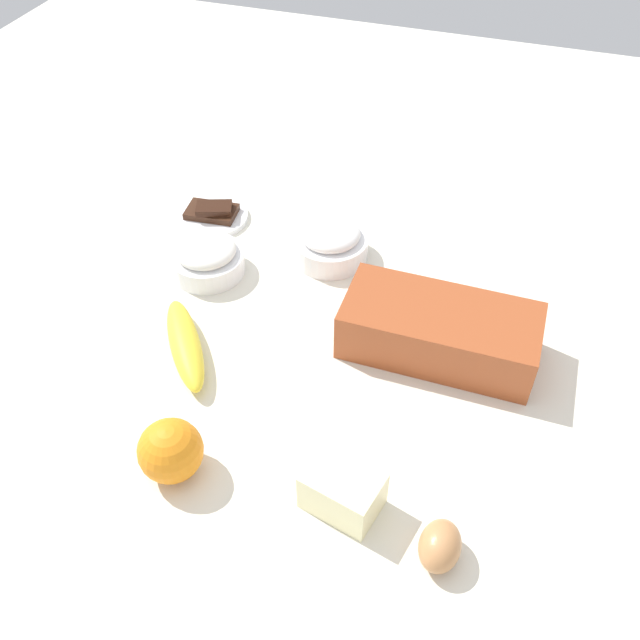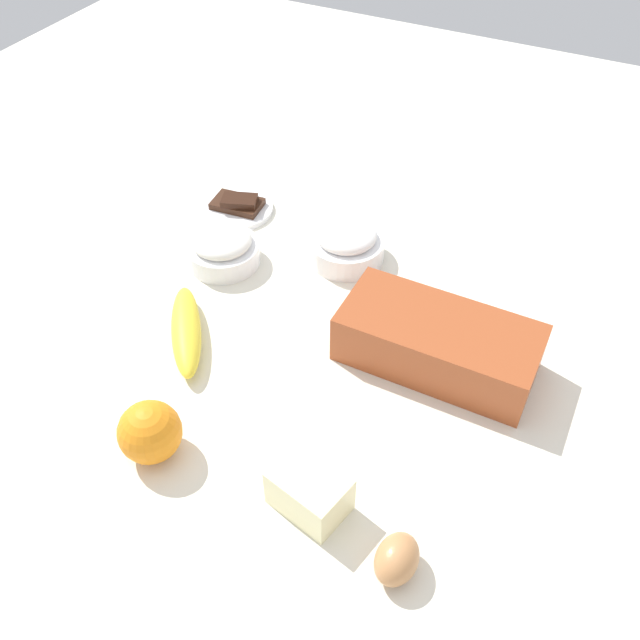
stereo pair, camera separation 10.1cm
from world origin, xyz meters
name	(u,v)px [view 1 (the left image)]	position (x,y,z in m)	size (l,w,h in m)	color
ground_plane	(320,343)	(0.00, 0.00, -0.01)	(2.40, 2.40, 0.02)	silver
loaf_pan	(439,330)	(0.17, 0.03, 0.04)	(0.28, 0.13, 0.08)	#9E4723
flour_bowl	(207,258)	(-0.23, 0.09, 0.03)	(0.12, 0.12, 0.06)	white
sugar_bowl	(330,242)	(-0.05, 0.19, 0.03)	(0.13, 0.13, 0.07)	white
banana	(185,344)	(-0.18, -0.09, 0.02)	(0.19, 0.04, 0.04)	yellow
orange_fruit	(171,451)	(-0.10, -0.28, 0.04)	(0.08, 0.08, 0.08)	orange
butter_block	(343,491)	(0.11, -0.26, 0.03)	(0.09, 0.06, 0.06)	#F4EDB2
egg_near_butter	(440,546)	(0.24, -0.29, 0.02)	(0.05, 0.05, 0.06)	#BC804D
chocolate_plate	(212,215)	(-0.28, 0.23, 0.01)	(0.13, 0.13, 0.03)	white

